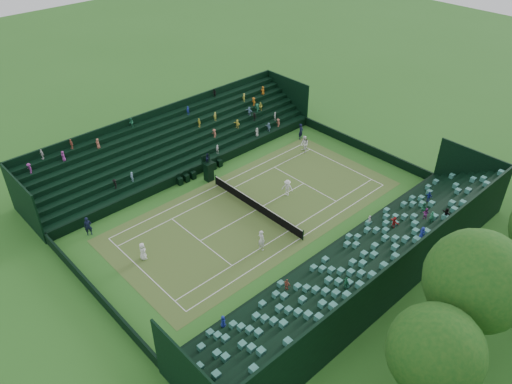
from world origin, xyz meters
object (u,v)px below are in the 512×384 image
Objects in this scene: player_near_west at (143,251)px; player_far_east at (287,188)px; tennis_net at (256,205)px; player_near_east at (261,240)px; umpire_chair at (208,169)px; player_far_west at (304,144)px.

player_far_east is (1.58, 14.84, 0.05)m from player_near_west.
tennis_net is 6.02× the size of player_near_east.
player_near_east is (5.56, 7.73, 0.18)m from player_near_west.
player_near_west is 0.82× the size of player_near_east.
player_near_east reaches higher than player_far_east.
umpire_chair is 8.07m from player_far_east.
tennis_net is at bearing -48.38° from player_far_west.
player_near_west is (-1.33, -11.05, 0.27)m from tennis_net.
umpire_chair is at bearing -178.83° from player_far_east.
player_near_east is at bearing -38.18° from tennis_net.
tennis_net is 6.97× the size of player_far_east.
umpire_chair is 11.57m from player_near_east.
umpire_chair is 1.56× the size of player_near_east.
player_far_east is at bearing -37.64° from player_far_west.
player_far_east is (7.10, 3.80, -0.45)m from umpire_chair.
player_far_east reaches higher than tennis_net.
player_far_west reaches higher than player_far_east.
umpire_chair is 1.80× the size of player_far_east.
player_far_west is at bearing 76.57° from umpire_chair.
player_near_west is at bearing -61.86° from player_far_west.
tennis_net is 6.20× the size of player_far_west.
umpire_chair reaches higher than player_near_east.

